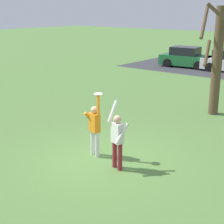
{
  "coord_description": "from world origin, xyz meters",
  "views": [
    {
      "loc": [
        6.71,
        -7.84,
        4.61
      ],
      "look_at": [
        0.28,
        0.21,
        1.54
      ],
      "focal_mm": 56.59,
      "sensor_mm": 36.0,
      "label": 1
    }
  ],
  "objects": [
    {
      "name": "bare_tree_tall",
      "position": [
        0.74,
        6.83,
        2.49
      ],
      "size": [
        1.95,
        1.57,
        4.8
      ],
      "color": "brown",
      "rests_on": "ground_plane"
    },
    {
      "name": "person_catcher",
      "position": [
        -0.3,
        0.05,
        0.98
      ],
      "size": [
        0.58,
        0.48,
        2.08
      ],
      "rotation": [
        0.0,
        0.0,
        -0.26
      ],
      "color": "silver",
      "rests_on": "ground_plane"
    },
    {
      "name": "person_defender",
      "position": [
        0.85,
        -0.26,
        0.98
      ],
      "size": [
        0.61,
        0.53,
        2.04
      ],
      "rotation": [
        0.0,
        0.0,
        2.88
      ],
      "color": "maroon",
      "rests_on": "ground_plane"
    },
    {
      "name": "ground_plane",
      "position": [
        0.0,
        0.0,
        0.0
      ],
      "size": [
        120.0,
        120.0,
        0.0
      ],
      "primitive_type": "plane",
      "color": "#567F3D"
    },
    {
      "name": "parked_car_green",
      "position": [
        -6.25,
        17.87,
        0.73
      ],
      "size": [
        4.27,
        2.38,
        1.59
      ],
      "rotation": [
        0.0,
        0.0,
        0.11
      ],
      "color": "#1E6633",
      "rests_on": "ground_plane"
    },
    {
      "name": "frisbee_disc",
      "position": [
        -0.08,
        -0.01,
        2.09
      ],
      "size": [
        0.27,
        0.27,
        0.02
      ],
      "primitive_type": "cylinder",
      "color": "white",
      "rests_on": "person_catcher"
    }
  ]
}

